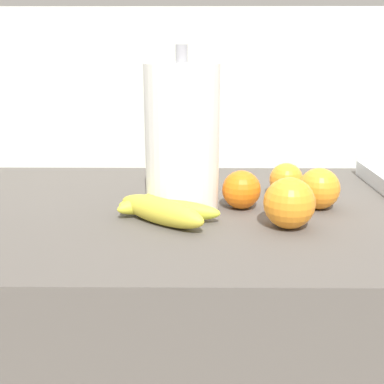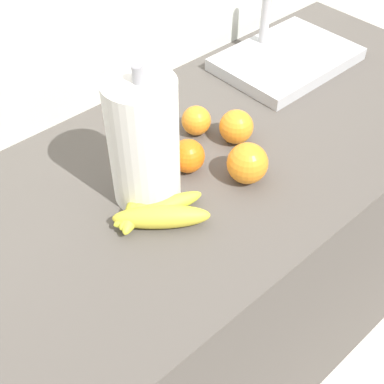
{
  "view_description": "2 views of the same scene",
  "coord_description": "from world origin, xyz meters",
  "px_view_note": "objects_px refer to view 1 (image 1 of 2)",
  "views": [
    {
      "loc": [
        -0.19,
        -0.85,
        1.21
      ],
      "look_at": [
        -0.19,
        -0.03,
        0.98
      ],
      "focal_mm": 46.52,
      "sensor_mm": 36.0,
      "label": 1
    },
    {
      "loc": [
        -0.62,
        -0.59,
        1.65
      ],
      "look_at": [
        -0.17,
        -0.08,
        0.96
      ],
      "focal_mm": 48.15,
      "sensor_mm": 36.0,
      "label": 2
    }
  ],
  "objects_px": {
    "banana_bunch": "(165,206)",
    "orange_far_right": "(319,189)",
    "orange_right": "(286,180)",
    "orange_back_right": "(242,190)",
    "paper_towel_roll": "(182,138)",
    "orange_back_left": "(289,203)"
  },
  "relations": [
    {
      "from": "orange_far_right",
      "to": "paper_towel_roll",
      "type": "xyz_separation_m",
      "value": [
        -0.24,
        0.0,
        0.09
      ]
    },
    {
      "from": "orange_back_right",
      "to": "paper_towel_roll",
      "type": "height_order",
      "value": "paper_towel_roll"
    },
    {
      "from": "orange_back_right",
      "to": "orange_back_left",
      "type": "relative_size",
      "value": 0.84
    },
    {
      "from": "orange_back_left",
      "to": "orange_far_right",
      "type": "relative_size",
      "value": 1.12
    },
    {
      "from": "orange_back_right",
      "to": "paper_towel_roll",
      "type": "relative_size",
      "value": 0.24
    },
    {
      "from": "banana_bunch",
      "to": "orange_far_right",
      "type": "xyz_separation_m",
      "value": [
        0.27,
        0.05,
        0.02
      ]
    },
    {
      "from": "orange_far_right",
      "to": "paper_towel_roll",
      "type": "height_order",
      "value": "paper_towel_roll"
    },
    {
      "from": "banana_bunch",
      "to": "paper_towel_roll",
      "type": "height_order",
      "value": "paper_towel_roll"
    },
    {
      "from": "banana_bunch",
      "to": "orange_back_right",
      "type": "bearing_deg",
      "value": 19.01
    },
    {
      "from": "orange_back_right",
      "to": "orange_right",
      "type": "bearing_deg",
      "value": 41.46
    },
    {
      "from": "paper_towel_roll",
      "to": "orange_far_right",
      "type": "bearing_deg",
      "value": -0.14
    },
    {
      "from": "banana_bunch",
      "to": "orange_back_left",
      "type": "relative_size",
      "value": 2.6
    },
    {
      "from": "orange_right",
      "to": "paper_towel_roll",
      "type": "relative_size",
      "value": 0.23
    },
    {
      "from": "orange_right",
      "to": "paper_towel_roll",
      "type": "bearing_deg",
      "value": -158.63
    },
    {
      "from": "orange_back_right",
      "to": "orange_right",
      "type": "distance_m",
      "value": 0.12
    },
    {
      "from": "orange_back_right",
      "to": "orange_far_right",
      "type": "distance_m",
      "value": 0.14
    },
    {
      "from": "orange_right",
      "to": "orange_far_right",
      "type": "xyz_separation_m",
      "value": [
        0.04,
        -0.08,
        0.0
      ]
    },
    {
      "from": "orange_far_right",
      "to": "orange_right",
      "type": "bearing_deg",
      "value": 119.7
    },
    {
      "from": "orange_right",
      "to": "paper_towel_roll",
      "type": "distance_m",
      "value": 0.23
    },
    {
      "from": "orange_right",
      "to": "orange_far_right",
      "type": "height_order",
      "value": "orange_far_right"
    },
    {
      "from": "banana_bunch",
      "to": "paper_towel_roll",
      "type": "distance_m",
      "value": 0.12
    },
    {
      "from": "orange_far_right",
      "to": "orange_back_right",
      "type": "bearing_deg",
      "value": -178.29
    }
  ]
}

